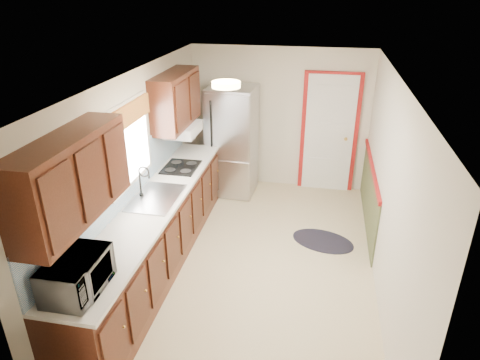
% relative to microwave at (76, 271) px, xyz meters
% --- Properties ---
extents(room_shell, '(3.20, 5.20, 2.52)m').
position_rel_microwave_xyz_m(room_shell, '(1.20, 1.95, 0.06)').
color(room_shell, beige).
rests_on(room_shell, ground).
extents(kitchen_run, '(0.63, 4.00, 2.20)m').
position_rel_microwave_xyz_m(kitchen_run, '(-0.04, 1.66, -0.33)').
color(kitchen_run, '#39170D').
rests_on(kitchen_run, ground).
extents(back_wall_trim, '(1.12, 2.30, 2.08)m').
position_rel_microwave_xyz_m(back_wall_trim, '(2.19, 4.16, -0.25)').
color(back_wall_trim, maroon).
rests_on(back_wall_trim, ground).
extents(ceiling_fixture, '(0.30, 0.30, 0.06)m').
position_rel_microwave_xyz_m(ceiling_fixture, '(0.90, 1.75, 1.22)').
color(ceiling_fixture, '#FFD88C').
rests_on(ceiling_fixture, room_shell).
extents(microwave, '(0.34, 0.60, 0.40)m').
position_rel_microwave_xyz_m(microwave, '(0.00, 0.00, 0.00)').
color(microwave, white).
rests_on(microwave, kitchen_run).
extents(refrigerator, '(0.79, 0.78, 1.82)m').
position_rel_microwave_xyz_m(refrigerator, '(0.47, 4.00, -0.23)').
color(refrigerator, '#B7B7BC').
rests_on(refrigerator, ground).
extents(rug, '(1.00, 0.80, 0.01)m').
position_rel_microwave_xyz_m(rug, '(2.06, 2.65, -1.14)').
color(rug, black).
rests_on(rug, ground).
extents(cooktop, '(0.47, 0.56, 0.02)m').
position_rel_microwave_xyz_m(cooktop, '(0.01, 2.70, -0.19)').
color(cooktop, black).
rests_on(cooktop, kitchen_run).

